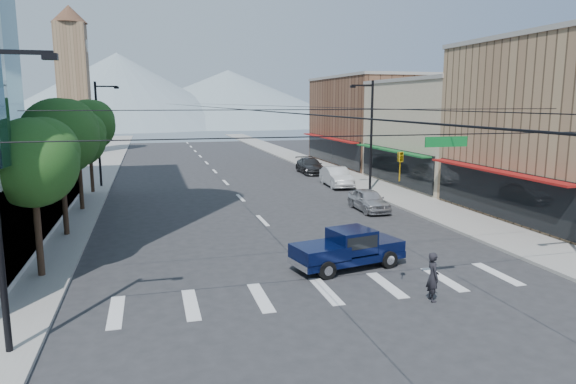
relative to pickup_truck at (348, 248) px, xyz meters
The scene contains 20 objects.
ground 4.43m from the pickup_truck, 112.81° to the right, with size 160.00×160.00×0.00m, color #28282B.
sidewalk_left 38.52m from the pickup_truck, 110.81° to the left, with size 4.00×120.00×0.15m, color gray.
sidewalk_right 37.46m from the pickup_truck, 74.01° to the left, with size 4.00×120.00×0.15m, color gray.
shop_mid 27.36m from the pickup_truck, 47.52° to the left, with size 12.00×14.00×9.00m, color tan.
shop_far 40.60m from the pickup_truck, 63.03° to the left, with size 12.00×18.00×10.00m, color brown.
clock_tower 61.56m from the pickup_truck, 107.40° to the left, with size 4.80×4.80×20.40m.
mountain_left 147.30m from the pickup_truck, 96.52° to the left, with size 80.00×80.00×22.00m, color gray.
mountain_right 157.28m from the pickup_truck, 83.30° to the left, with size 90.00×90.00×18.00m, color gray.
tree_near 13.55m from the pickup_truck, behind, with size 3.65×3.64×6.71m.
tree_midnear 16.35m from the pickup_truck, 144.48° to the left, with size 4.09×4.09×7.52m.
tree_midfar 20.94m from the pickup_truck, 128.37° to the left, with size 3.65×3.64×6.71m.
tree_far 26.80m from the pickup_truck, 118.90° to the left, with size 4.09×4.09×7.52m.
signal_rig 6.41m from the pickup_truck, 106.59° to the right, with size 21.80×0.20×9.00m.
lamp_pole_nw 29.07m from the pickup_truck, 115.40° to the left, with size 2.00×0.25×9.00m.
lamp_pole_ne 20.52m from the pickup_truck, 63.48° to the left, with size 2.00×0.25×9.00m.
pickup_truck is the anchor object (origin of this frame).
pedestrian 4.71m from the pickup_truck, 69.86° to the right, with size 0.67×0.44×1.85m, color black.
parked_car_near 12.53m from the pickup_truck, 61.82° to the left, with size 1.75×4.34×1.48m, color #9B9B9F.
parked_car_mid 22.47m from the pickup_truck, 70.80° to the left, with size 1.80×5.15×1.70m, color silver.
parked_car_far 30.85m from the pickup_truck, 75.51° to the left, with size 2.19×5.39×1.56m, color #29292B.
Camera 1 is at (-6.59, -16.52, 7.28)m, focal length 32.00 mm.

